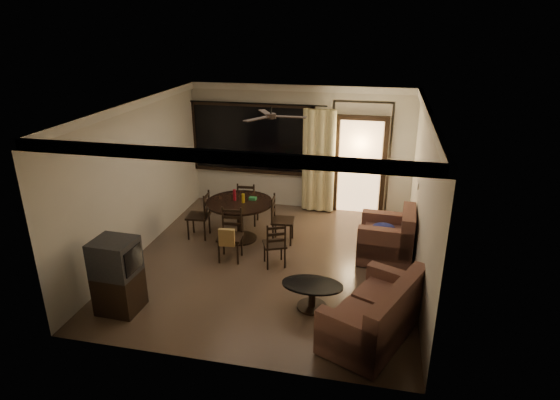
% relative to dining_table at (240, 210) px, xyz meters
% --- Properties ---
extents(ground, '(5.50, 5.50, 0.00)m').
position_rel_dining_table_xyz_m(ground, '(0.82, -0.77, -0.64)').
color(ground, '#7F6651').
rests_on(ground, ground).
extents(room_shell, '(5.50, 6.70, 5.50)m').
position_rel_dining_table_xyz_m(room_shell, '(1.42, 1.01, 1.20)').
color(room_shell, beige).
rests_on(room_shell, ground).
extents(dining_table, '(1.29, 1.29, 1.03)m').
position_rel_dining_table_xyz_m(dining_table, '(0.00, 0.00, 0.00)').
color(dining_table, black).
rests_on(dining_table, ground).
extents(dining_chair_west, '(0.45, 0.45, 0.95)m').
position_rel_dining_table_xyz_m(dining_chair_west, '(-0.84, -0.07, -0.35)').
color(dining_chair_west, black).
rests_on(dining_chair_west, ground).
extents(dining_chair_east, '(0.45, 0.45, 0.95)m').
position_rel_dining_table_xyz_m(dining_chair_east, '(0.83, 0.07, -0.35)').
color(dining_chair_east, black).
rests_on(dining_chair_east, ground).
extents(dining_chair_south, '(0.45, 0.51, 0.95)m').
position_rel_dining_table_xyz_m(dining_chair_south, '(0.07, -0.86, -0.33)').
color(dining_chair_south, black).
rests_on(dining_chair_south, ground).
extents(dining_chair_north, '(0.45, 0.45, 0.95)m').
position_rel_dining_table_xyz_m(dining_chair_north, '(-0.07, 0.78, -0.35)').
color(dining_chair_north, black).
rests_on(dining_chair_north, ground).
extents(tv_cabinet, '(0.63, 0.57, 1.15)m').
position_rel_dining_table_xyz_m(tv_cabinet, '(-1.06, -2.71, -0.06)').
color(tv_cabinet, black).
rests_on(tv_cabinet, ground).
extents(sofa, '(1.46, 1.84, 0.87)m').
position_rel_dining_table_xyz_m(sofa, '(2.72, -2.57, -0.29)').
color(sofa, '#42221E').
rests_on(sofa, ground).
extents(armchair, '(1.00, 1.00, 0.96)m').
position_rel_dining_table_xyz_m(armchair, '(2.87, -0.21, -0.24)').
color(armchair, '#42221E').
rests_on(armchair, ground).
extents(coffee_table, '(0.93, 0.56, 0.41)m').
position_rel_dining_table_xyz_m(coffee_table, '(1.75, -2.04, -0.36)').
color(coffee_table, black).
rests_on(coffee_table, ground).
extents(side_chair, '(0.50, 0.50, 0.86)m').
position_rel_dining_table_xyz_m(side_chair, '(0.90, -0.89, -0.38)').
color(side_chair, black).
rests_on(side_chair, ground).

